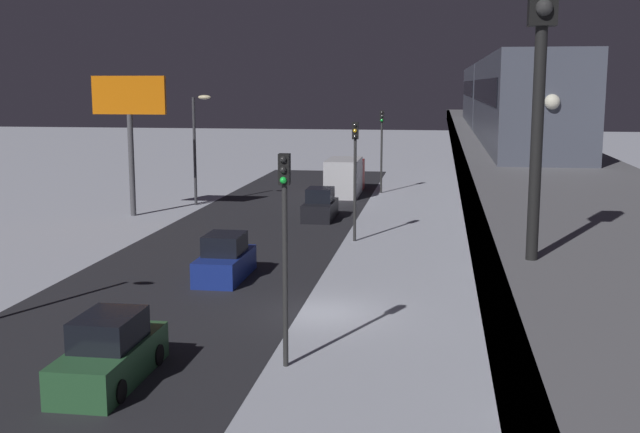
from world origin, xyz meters
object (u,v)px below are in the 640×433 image
sedan_green (110,355)px  traffic_light_mid (355,164)px  subway_train (502,96)px  box_truck (345,177)px  rail_signal (541,55)px  traffic_light_near (285,229)px  sedan_blue (225,260)px  traffic_light_far (382,139)px  commercial_billboard (129,109)px  sedan_black (320,206)px

sedan_green → traffic_light_mid: 22.18m
subway_train → box_truck: size_ratio=4.98×
rail_signal → traffic_light_mid: (5.68, -30.95, -4.54)m
traffic_light_near → traffic_light_mid: same height
traffic_light_mid → sedan_blue: bearing=62.8°
traffic_light_far → commercial_billboard: commercial_billboard is taller
sedan_green → traffic_light_mid: bearing=77.6°
sedan_blue → commercial_billboard: commercial_billboard is taller
rail_signal → traffic_light_near: size_ratio=0.62×
subway_train → traffic_light_near: bearing=68.7°
sedan_black → box_truck: bearing=89.0°
sedan_black → traffic_light_near: size_ratio=0.66×
traffic_light_far → rail_signal: bearing=96.4°
traffic_light_near → commercial_billboard: 29.91m
sedan_black → traffic_light_far: 13.48m
subway_train → box_truck: subway_train is taller
traffic_light_mid → box_truck: bearing=-81.7°
box_truck → traffic_light_far: traffic_light_far is taller
traffic_light_far → traffic_light_mid: bearing=90.0°
box_truck → traffic_light_near: (-2.70, 37.86, 2.85)m
rail_signal → commercial_billboard: (20.71, -37.21, -1.91)m
sedan_green → box_truck: (-2.00, -39.80, 0.56)m
subway_train → traffic_light_mid: (7.53, -0.17, -3.60)m
traffic_light_near → traffic_light_mid: 19.47m
traffic_light_far → box_truck: bearing=21.6°
rail_signal → sedan_blue: bearing=-64.5°
sedan_green → traffic_light_near: (-4.70, -1.94, 3.41)m
subway_train → commercial_billboard: (22.56, -6.42, -0.96)m
traffic_light_near → traffic_light_mid: size_ratio=1.00×
traffic_light_mid → subway_train: bearing=178.7°
rail_signal → sedan_black: size_ratio=0.95×
sedan_green → box_truck: bearing=87.1°
subway_train → traffic_light_mid: subway_train is taller
sedan_black → sedan_blue: bearing=-96.5°
sedan_green → sedan_black: 28.21m
sedan_green → traffic_light_near: traffic_light_near is taller
sedan_black → box_truck: 11.66m
sedan_blue → sedan_black: bearing=83.5°
sedan_green → sedan_blue: same height
sedan_black → traffic_light_mid: (-2.90, 6.75, 3.40)m
subway_train → commercial_billboard: subway_train is taller
box_truck → traffic_light_mid: size_ratio=1.16×
sedan_blue → traffic_light_near: 11.85m
sedan_green → commercial_billboard: commercial_billboard is taller
rail_signal → commercial_billboard: rail_signal is taller
box_truck → subway_train: bearing=118.9°
traffic_light_near → commercial_billboard: commercial_billboard is taller
rail_signal → box_truck: (8.38, -49.35, -7.39)m
box_truck → traffic_light_far: 4.07m
sedan_black → rail_signal: bearing=-77.2°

